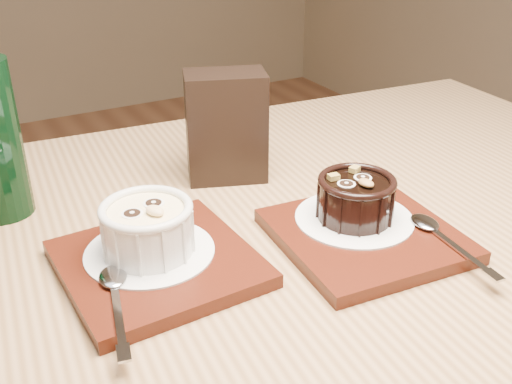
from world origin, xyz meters
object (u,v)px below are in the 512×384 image
(ramekin_white, at_px, (147,226))
(ramekin_dark, at_px, (356,196))
(table, at_px, (261,311))
(tray_right, at_px, (365,236))
(condiment_stand, at_px, (226,127))
(tray_left, at_px, (158,264))

(ramekin_white, bearing_deg, ramekin_dark, -33.04)
(table, height_order, ramekin_dark, ramekin_dark)
(tray_right, height_order, condiment_stand, condiment_stand)
(tray_right, relative_size, condiment_stand, 1.29)
(ramekin_dark, bearing_deg, tray_right, -106.32)
(tray_left, height_order, ramekin_dark, ramekin_dark)
(tray_left, bearing_deg, table, -3.23)
(tray_left, xyz_separation_m, ramekin_white, (-0.00, 0.01, 0.04))
(tray_right, distance_m, condiment_stand, 0.23)
(tray_left, bearing_deg, ramekin_dark, -8.69)
(ramekin_white, relative_size, condiment_stand, 0.66)
(tray_left, distance_m, ramekin_white, 0.04)
(table, bearing_deg, condiment_stand, 75.54)
(table, bearing_deg, tray_right, -27.26)
(ramekin_white, height_order, condiment_stand, condiment_stand)
(ramekin_dark, xyz_separation_m, condiment_stand, (-0.06, 0.19, 0.03))
(tray_left, distance_m, ramekin_dark, 0.22)
(tray_left, distance_m, tray_right, 0.22)
(table, height_order, tray_right, tray_right)
(table, bearing_deg, ramekin_dark, -14.56)
(ramekin_white, relative_size, tray_right, 0.51)
(condiment_stand, bearing_deg, tray_left, -134.58)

